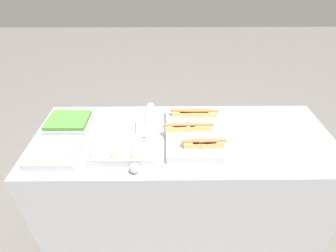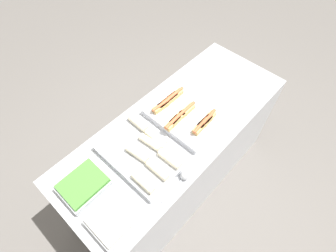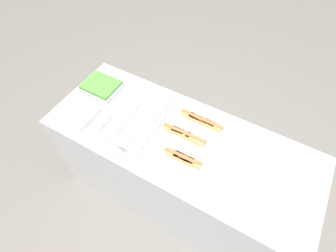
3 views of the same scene
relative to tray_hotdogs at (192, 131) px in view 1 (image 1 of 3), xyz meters
name	(u,v)px [view 1 (image 1 of 3)]	position (x,y,z in m)	size (l,w,h in m)	color
ground_plane	(180,225)	(-0.05, 0.00, -0.94)	(12.00, 12.00, 0.00)	slate
counter	(181,187)	(-0.05, 0.00, -0.49)	(1.83, 0.72, 0.90)	#B7BABF
tray_hotdogs	(192,131)	(0.00, 0.00, 0.00)	(0.35, 0.50, 0.10)	#B7BABF
tray_wraps	(127,133)	(-0.39, -0.01, 0.00)	(0.36, 0.53, 0.10)	#B7BABF
tray_side_front	(53,153)	(-0.77, -0.19, 0.00)	(0.27, 0.22, 0.07)	#B7BABF
tray_side_back	(69,124)	(-0.77, 0.09, 0.00)	(0.27, 0.22, 0.07)	#B7BABF
serving_spoon_near	(132,169)	(-0.33, -0.30, -0.01)	(0.24, 0.06, 0.06)	#B2B5BA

